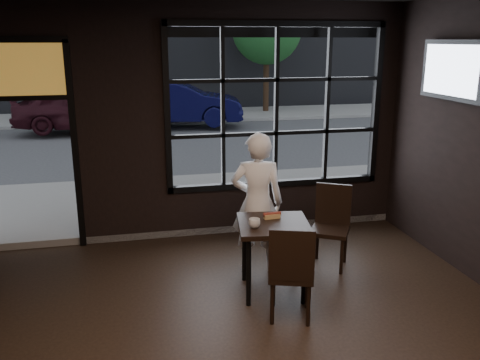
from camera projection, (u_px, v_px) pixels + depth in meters
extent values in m
cube|color=black|center=(276.00, 107.00, 7.01)|extent=(3.06, 0.12, 2.28)
cube|color=orange|center=(17.00, 69.00, 6.17)|extent=(1.20, 0.06, 0.70)
cube|color=#545456|center=(142.00, 93.00, 26.53)|extent=(60.00, 41.00, 0.04)
cube|color=black|center=(273.00, 257.00, 5.53)|extent=(0.85, 0.85, 0.81)
cube|color=black|center=(291.00, 270.00, 5.01)|extent=(0.55, 0.55, 1.00)
cube|color=black|center=(330.00, 228.00, 6.13)|extent=(0.59, 0.59, 1.00)
imported|color=white|center=(257.00, 203.00, 5.96)|extent=(0.69, 0.53, 1.69)
imported|color=silver|center=(254.00, 223.00, 5.28)|extent=(0.12, 0.12, 0.10)
cube|color=black|center=(454.00, 70.00, 5.90)|extent=(0.13, 1.18, 0.69)
imported|color=black|center=(175.00, 103.00, 15.86)|extent=(4.34, 2.05, 1.37)
imported|color=black|center=(85.00, 107.00, 14.86)|extent=(4.10, 1.92, 1.36)
cylinder|color=#332114|center=(91.00, 88.00, 17.11)|extent=(0.21, 0.21, 2.27)
sphere|color=#236228|center=(86.00, 31.00, 16.62)|extent=(2.47, 2.47, 2.47)
cylinder|color=#332114|center=(266.00, 82.00, 18.91)|extent=(0.21, 0.21, 2.33)
sphere|color=#26732C|center=(267.00, 29.00, 18.40)|extent=(2.54, 2.54, 2.54)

